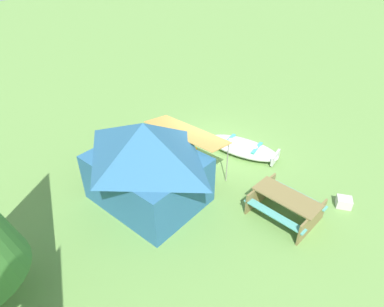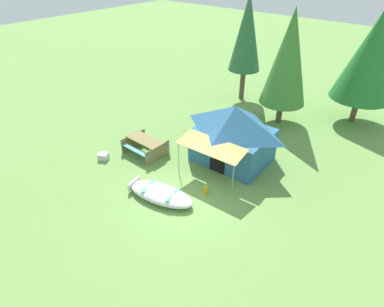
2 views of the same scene
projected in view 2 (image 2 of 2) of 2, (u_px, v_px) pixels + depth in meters
ground_plane at (186, 198)px, 13.10m from camera, size 80.00×80.00×0.00m
beached_rowboat at (160, 194)px, 12.97m from camera, size 3.04×1.68×0.45m
canvas_cabin_tent at (234, 133)px, 14.69m from camera, size 3.66×3.95×2.76m
picnic_table at (145, 144)px, 15.67m from camera, size 1.97×1.56×0.78m
cooler_box at (103, 156)px, 15.40m from camera, size 0.57×0.54×0.31m
fuel_can at (206, 190)px, 13.26m from camera, size 0.25×0.25×0.34m
pine_tree_back_left at (247, 33)px, 19.36m from camera, size 1.97×1.97×6.48m
pine_tree_back_right at (288, 58)px, 16.76m from camera, size 2.48×2.48×6.21m
pine_tree_far_center at (370, 57)px, 16.80m from camera, size 3.17×3.17×5.98m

